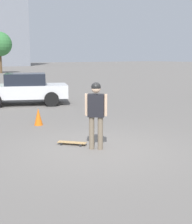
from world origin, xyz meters
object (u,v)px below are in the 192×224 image
object	(u,v)px
person	(96,109)
car_parked_near	(24,89)
traffic_cone	(38,117)
skateboard	(72,143)

from	to	relation	value
person	car_parked_near	world-z (taller)	person
traffic_cone	skateboard	bearing A→B (deg)	-95.52
skateboard	traffic_cone	xyz separation A→B (m)	(0.27, 2.75, 0.23)
person	traffic_cone	bearing A→B (deg)	133.54
person	skateboard	distance (m)	1.22
car_parked_near	skateboard	bearing A→B (deg)	101.05
person	traffic_cone	size ratio (longest dim) A/B	2.91
skateboard	person	bearing A→B (deg)	162.56
person	traffic_cone	distance (m)	3.51
car_parked_near	person	bearing A→B (deg)	104.17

